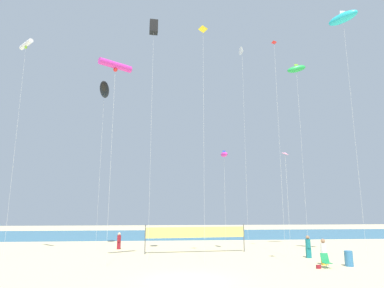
{
  "coord_description": "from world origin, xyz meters",
  "views": [
    {
      "loc": [
        -1.28,
        -18.13,
        3.72
      ],
      "look_at": [
        0.94,
        7.98,
        8.97
      ],
      "focal_mm": 30.44,
      "sensor_mm": 36.0,
      "label": 1
    }
  ],
  "objects_px": {
    "volleyball_net": "(196,233)",
    "kite_white_tube": "(26,45)",
    "beachgoer_white_shirt": "(324,251)",
    "kite_magenta_inflatable": "(224,155)",
    "kite_black_box": "(154,28)",
    "kite_green_inflatable": "(296,69)",
    "kite_black_inflatable": "(104,90)",
    "kite_yellow_diamond": "(203,34)",
    "kite_magenta_tube": "(116,66)",
    "kite_white_delta": "(242,52)",
    "beach_handbag": "(319,267)",
    "kite_cyan_inflatable": "(343,18)",
    "kite_red_diamond": "(275,59)",
    "folding_beach_chair": "(326,260)",
    "beachgoer_maroon_shirt": "(119,240)",
    "kite_pink_diamond": "(286,156)",
    "trash_barrel": "(349,259)",
    "beachgoer_teal_shirt": "(308,246)"
  },
  "relations": [
    {
      "from": "beachgoer_white_shirt",
      "to": "kite_red_diamond",
      "type": "height_order",
      "value": "kite_red_diamond"
    },
    {
      "from": "kite_yellow_diamond",
      "to": "kite_red_diamond",
      "type": "height_order",
      "value": "kite_red_diamond"
    },
    {
      "from": "beach_handbag",
      "to": "kite_black_box",
      "type": "xyz_separation_m",
      "value": [
        -10.97,
        3.92,
        18.5
      ]
    },
    {
      "from": "kite_cyan_inflatable",
      "to": "kite_white_delta",
      "type": "bearing_deg",
      "value": 129.55
    },
    {
      "from": "kite_white_tube",
      "to": "beachgoer_maroon_shirt",
      "type": "bearing_deg",
      "value": 34.17
    },
    {
      "from": "kite_magenta_inflatable",
      "to": "kite_magenta_tube",
      "type": "bearing_deg",
      "value": -144.23
    },
    {
      "from": "volleyball_net",
      "to": "beachgoer_maroon_shirt",
      "type": "bearing_deg",
      "value": 155.06
    },
    {
      "from": "kite_yellow_diamond",
      "to": "trash_barrel",
      "type": "bearing_deg",
      "value": -9.38
    },
    {
      "from": "kite_black_box",
      "to": "kite_red_diamond",
      "type": "bearing_deg",
      "value": 7.54
    },
    {
      "from": "volleyball_net",
      "to": "folding_beach_chair",
      "type": "bearing_deg",
      "value": -45.92
    },
    {
      "from": "kite_black_inflatable",
      "to": "kite_red_diamond",
      "type": "xyz_separation_m",
      "value": [
        15.98,
        -5.77,
        1.25
      ]
    },
    {
      "from": "kite_white_tube",
      "to": "kite_magenta_inflatable",
      "type": "xyz_separation_m",
      "value": [
        17.64,
        2.39,
        -8.97
      ]
    },
    {
      "from": "kite_red_diamond",
      "to": "kite_pink_diamond",
      "type": "bearing_deg",
      "value": -104.67
    },
    {
      "from": "kite_red_diamond",
      "to": "kite_cyan_inflatable",
      "type": "bearing_deg",
      "value": -36.07
    },
    {
      "from": "beachgoer_white_shirt",
      "to": "kite_magenta_tube",
      "type": "xyz_separation_m",
      "value": [
        -14.63,
        0.51,
        13.19
      ]
    },
    {
      "from": "beachgoer_maroon_shirt",
      "to": "kite_white_tube",
      "type": "relative_size",
      "value": 0.09
    },
    {
      "from": "kite_black_box",
      "to": "kite_green_inflatable",
      "type": "relative_size",
      "value": 1.08
    },
    {
      "from": "kite_black_box",
      "to": "kite_magenta_inflatable",
      "type": "bearing_deg",
      "value": 34.34
    },
    {
      "from": "kite_cyan_inflatable",
      "to": "kite_magenta_inflatable",
      "type": "bearing_deg",
      "value": 143.94
    },
    {
      "from": "kite_black_box",
      "to": "kite_pink_diamond",
      "type": "distance_m",
      "value": 15.05
    },
    {
      "from": "beachgoer_white_shirt",
      "to": "kite_yellow_diamond",
      "type": "bearing_deg",
      "value": 20.02
    },
    {
      "from": "kite_magenta_tube",
      "to": "kite_black_inflatable",
      "type": "distance_m",
      "value": 9.82
    },
    {
      "from": "kite_cyan_inflatable",
      "to": "kite_green_inflatable",
      "type": "relative_size",
      "value": 1.11
    },
    {
      "from": "beachgoer_teal_shirt",
      "to": "kite_magenta_tube",
      "type": "distance_m",
      "value": 20.16
    },
    {
      "from": "kite_black_inflatable",
      "to": "kite_white_delta",
      "type": "bearing_deg",
      "value": -5.22
    },
    {
      "from": "kite_yellow_diamond",
      "to": "kite_pink_diamond",
      "type": "xyz_separation_m",
      "value": [
        5.88,
        -0.63,
        -9.74
      ]
    },
    {
      "from": "kite_red_diamond",
      "to": "kite_white_delta",
      "type": "height_order",
      "value": "kite_white_delta"
    },
    {
      "from": "kite_black_inflatable",
      "to": "kite_cyan_inflatable",
      "type": "distance_m",
      "value": 22.85
    },
    {
      "from": "kite_magenta_tube",
      "to": "kite_black_inflatable",
      "type": "relative_size",
      "value": 0.87
    },
    {
      "from": "beachgoer_teal_shirt",
      "to": "kite_black_inflatable",
      "type": "height_order",
      "value": "kite_black_inflatable"
    },
    {
      "from": "kite_cyan_inflatable",
      "to": "kite_white_tube",
      "type": "xyz_separation_m",
      "value": [
        -26.53,
        4.09,
        -1.44
      ]
    },
    {
      "from": "trash_barrel",
      "to": "beach_handbag",
      "type": "distance_m",
      "value": 2.54
    },
    {
      "from": "kite_white_delta",
      "to": "kite_magenta_inflatable",
      "type": "height_order",
      "value": "kite_white_delta"
    },
    {
      "from": "trash_barrel",
      "to": "kite_magenta_tube",
      "type": "height_order",
      "value": "kite_magenta_tube"
    },
    {
      "from": "volleyball_net",
      "to": "kite_white_tube",
      "type": "height_order",
      "value": "kite_white_tube"
    },
    {
      "from": "kite_black_inflatable",
      "to": "kite_yellow_diamond",
      "type": "height_order",
      "value": "kite_yellow_diamond"
    },
    {
      "from": "kite_cyan_inflatable",
      "to": "kite_red_diamond",
      "type": "xyz_separation_m",
      "value": [
        -4.67,
        3.4,
        -2.14
      ]
    },
    {
      "from": "kite_white_tube",
      "to": "beachgoer_white_shirt",
      "type": "bearing_deg",
      "value": -11.71
    },
    {
      "from": "beach_handbag",
      "to": "kite_white_delta",
      "type": "relative_size",
      "value": 0.01
    },
    {
      "from": "kite_white_delta",
      "to": "beachgoer_white_shirt",
      "type": "bearing_deg",
      "value": -70.62
    },
    {
      "from": "volleyball_net",
      "to": "kite_black_inflatable",
      "type": "xyz_separation_m",
      "value": [
        -9.09,
        2.95,
        14.06
      ]
    },
    {
      "from": "folding_beach_chair",
      "to": "kite_white_delta",
      "type": "bearing_deg",
      "value": 139.79
    },
    {
      "from": "kite_cyan_inflatable",
      "to": "kite_magenta_inflatable",
      "type": "height_order",
      "value": "kite_cyan_inflatable"
    },
    {
      "from": "kite_magenta_inflatable",
      "to": "beachgoer_teal_shirt",
      "type": "bearing_deg",
      "value": -34.51
    },
    {
      "from": "kite_yellow_diamond",
      "to": "beachgoer_white_shirt",
      "type": "bearing_deg",
      "value": -6.72
    },
    {
      "from": "folding_beach_chair",
      "to": "kite_black_box",
      "type": "height_order",
      "value": "kite_black_box"
    },
    {
      "from": "beachgoer_teal_shirt",
      "to": "kite_red_diamond",
      "type": "xyz_separation_m",
      "value": [
        -1.53,
        0.88,
        16.04
      ]
    },
    {
      "from": "trash_barrel",
      "to": "kite_black_box",
      "type": "bearing_deg",
      "value": 166.28
    },
    {
      "from": "kite_magenta_tube",
      "to": "kite_magenta_inflatable",
      "type": "xyz_separation_m",
      "value": [
        9.23,
        6.65,
        -5.43
      ]
    },
    {
      "from": "beachgoer_white_shirt",
      "to": "kite_magenta_inflatable",
      "type": "height_order",
      "value": "kite_magenta_inflatable"
    }
  ]
}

